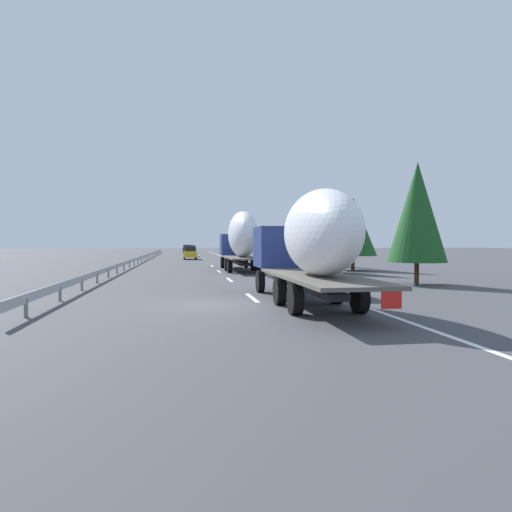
# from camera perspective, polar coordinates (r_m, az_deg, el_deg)

# --- Properties ---
(ground_plane) EXTENTS (260.00, 260.00, 0.00)m
(ground_plane) POSITION_cam_1_polar(r_m,az_deg,el_deg) (57.42, -7.95, -0.67)
(ground_plane) COLOR #424247
(lane_stripe_0) EXTENTS (3.20, 0.20, 0.01)m
(lane_stripe_0) POSITION_cam_1_polar(r_m,az_deg,el_deg) (19.72, -0.50, -5.17)
(lane_stripe_0) COLOR white
(lane_stripe_0) RESTS_ON ground_plane
(lane_stripe_1) EXTENTS (3.20, 0.20, 0.01)m
(lane_stripe_1) POSITION_cam_1_polar(r_m,az_deg,el_deg) (29.11, -3.29, -2.95)
(lane_stripe_1) COLOR white
(lane_stripe_1) RESTS_ON ground_plane
(lane_stripe_2) EXTENTS (3.20, 0.20, 0.01)m
(lane_stripe_2) POSITION_cam_1_polar(r_m,az_deg,el_deg) (37.66, -4.61, -1.89)
(lane_stripe_2) COLOR white
(lane_stripe_2) RESTS_ON ground_plane
(lane_stripe_3) EXTENTS (3.20, 0.20, 0.01)m
(lane_stripe_3) POSITION_cam_1_polar(r_m,az_deg,el_deg) (46.44, -5.46, -1.22)
(lane_stripe_3) COLOR white
(lane_stripe_3) RESTS_ON ground_plane
(lane_stripe_4) EXTENTS (3.20, 0.20, 0.01)m
(lane_stripe_4) POSITION_cam_1_polar(r_m,az_deg,el_deg) (63.40, -6.43, -0.44)
(lane_stripe_4) COLOR white
(lane_stripe_4) RESTS_ON ground_plane
(lane_stripe_5) EXTENTS (3.20, 0.20, 0.01)m
(lane_stripe_5) POSITION_cam_1_polar(r_m,az_deg,el_deg) (70.72, -6.70, -0.22)
(lane_stripe_5) COLOR white
(lane_stripe_5) RESTS_ON ground_plane
(lane_stripe_6) EXTENTS (3.20, 0.20, 0.01)m
(lane_stripe_6) POSITION_cam_1_polar(r_m,az_deg,el_deg) (79.60, -6.97, -0.00)
(lane_stripe_6) COLOR white
(lane_stripe_6) RESTS_ON ground_plane
(edge_line_right) EXTENTS (110.00, 0.20, 0.01)m
(edge_line_right) POSITION_cam_1_polar(r_m,az_deg,el_deg) (62.75, -3.01, -0.45)
(edge_line_right) COLOR white
(edge_line_right) RESTS_ON ground_plane
(truck_lead) EXTENTS (12.08, 2.55, 4.82)m
(truck_lead) POSITION_cam_1_polar(r_m,az_deg,el_deg) (37.78, -1.90, 2.17)
(truck_lead) COLOR navy
(truck_lead) RESTS_ON ground_plane
(truck_trailing) EXTENTS (12.49, 2.55, 4.19)m
(truck_trailing) POSITION_cam_1_polar(r_m,az_deg,el_deg) (17.45, 6.62, 1.72)
(truck_trailing) COLOR navy
(truck_trailing) RESTS_ON ground_plane
(car_yellow_coupe) EXTENTS (4.55, 1.78, 1.81)m
(car_yellow_coupe) POSITION_cam_1_polar(r_m,az_deg,el_deg) (64.50, -8.16, 0.41)
(car_yellow_coupe) COLOR gold
(car_yellow_coupe) RESTS_ON ground_plane
(car_white_van) EXTENTS (4.20, 1.89, 1.89)m
(car_white_van) POSITION_cam_1_polar(r_m,az_deg,el_deg) (76.18, -8.16, 0.62)
(car_white_van) COLOR white
(car_white_van) RESTS_ON ground_plane
(car_black_suv) EXTENTS (4.13, 1.88, 1.80)m
(car_black_suv) POSITION_cam_1_polar(r_m,az_deg,el_deg) (104.43, -8.53, 0.89)
(car_black_suv) COLOR black
(car_black_suv) RESTS_ON ground_plane
(road_sign) EXTENTS (0.10, 0.90, 3.28)m
(road_sign) POSITION_cam_1_polar(r_m,az_deg,el_deg) (59.63, -1.54, 1.61)
(road_sign) COLOR gray
(road_sign) RESTS_ON ground_plane
(tree_0) EXTENTS (3.17, 3.17, 6.58)m
(tree_0) POSITION_cam_1_polar(r_m,az_deg,el_deg) (47.19, 6.83, 3.66)
(tree_0) COLOR #472D19
(tree_0) RESTS_ON ground_plane
(tree_1) EXTENTS (3.98, 3.98, 6.14)m
(tree_1) POSITION_cam_1_polar(r_m,az_deg,el_deg) (39.90, 11.92, 3.57)
(tree_1) COLOR #472D19
(tree_1) RESTS_ON ground_plane
(tree_2) EXTENTS (3.68, 3.68, 5.67)m
(tree_2) POSITION_cam_1_polar(r_m,az_deg,el_deg) (35.89, 9.04, 3.40)
(tree_2) COLOR #472D19
(tree_2) RESTS_ON ground_plane
(tree_3) EXTENTS (3.25, 3.25, 6.86)m
(tree_3) POSITION_cam_1_polar(r_m,az_deg,el_deg) (27.37, 19.32, 5.14)
(tree_3) COLOR #472D19
(tree_3) RESTS_ON ground_plane
(tree_4) EXTENTS (3.84, 3.84, 5.39)m
(tree_4) POSITION_cam_1_polar(r_m,az_deg,el_deg) (107.23, -1.43, 2.25)
(tree_4) COLOR #472D19
(tree_4) RESTS_ON ground_plane
(tree_5) EXTENTS (3.67, 3.67, 5.70)m
(tree_5) POSITION_cam_1_polar(r_m,az_deg,el_deg) (105.63, -1.64, 2.47)
(tree_5) COLOR #472D19
(tree_5) RESTS_ON ground_plane
(guardrail_median) EXTENTS (94.00, 0.10, 0.76)m
(guardrail_median) POSITION_cam_1_polar(r_m,az_deg,el_deg) (60.58, -13.69, -0.03)
(guardrail_median) COLOR #9EA0A5
(guardrail_median) RESTS_ON ground_plane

